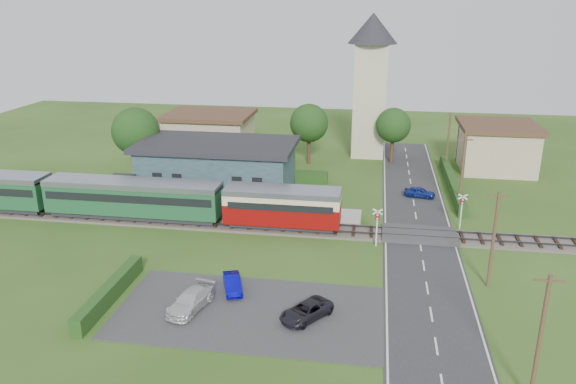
# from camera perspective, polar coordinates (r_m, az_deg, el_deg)

# --- Properties ---
(ground) EXTENTS (120.00, 120.00, 0.00)m
(ground) POSITION_cam_1_polar(r_m,az_deg,el_deg) (47.16, 1.09, -4.82)
(ground) COLOR #2D4C19
(railway_track) EXTENTS (76.00, 3.20, 0.49)m
(railway_track) POSITION_cam_1_polar(r_m,az_deg,el_deg) (48.93, 1.42, -3.77)
(railway_track) COLOR #4C443D
(railway_track) RESTS_ON ground
(road) EXTENTS (6.00, 70.00, 0.05)m
(road) POSITION_cam_1_polar(r_m,az_deg,el_deg) (46.96, 13.32, -5.43)
(road) COLOR #28282B
(road) RESTS_ON ground
(car_park) EXTENTS (17.00, 9.00, 0.08)m
(car_park) POSITION_cam_1_polar(r_m,az_deg,el_deg) (36.87, -3.92, -12.04)
(car_park) COLOR #333335
(car_park) RESTS_ON ground
(crossing_deck) EXTENTS (6.20, 3.40, 0.45)m
(crossing_deck) POSITION_cam_1_polar(r_m,az_deg,el_deg) (48.71, 13.19, -4.26)
(crossing_deck) COLOR #333335
(crossing_deck) RESTS_ON ground
(platform) EXTENTS (30.00, 3.00, 0.45)m
(platform) POSITION_cam_1_polar(r_m,az_deg,el_deg) (53.89, -8.72, -1.68)
(platform) COLOR gray
(platform) RESTS_ON ground
(equipment_hut) EXTENTS (2.30, 2.30, 2.55)m
(equipment_hut) POSITION_cam_1_polar(r_m,az_deg,el_deg) (56.28, -16.59, 0.27)
(equipment_hut) COLOR beige
(equipment_hut) RESTS_ON platform
(station_building) EXTENTS (16.00, 9.00, 5.30)m
(station_building) POSITION_cam_1_polar(r_m,az_deg,el_deg) (58.37, -7.15, 2.57)
(station_building) COLOR #2A3E41
(station_building) RESTS_ON ground
(train) EXTENTS (43.20, 2.90, 3.40)m
(train) POSITION_cam_1_polar(r_m,az_deg,el_deg) (53.66, -18.52, -0.35)
(train) COLOR #232328
(train) RESTS_ON ground
(church_tower) EXTENTS (6.00, 6.00, 17.60)m
(church_tower) POSITION_cam_1_polar(r_m,az_deg,el_deg) (71.31, 8.41, 11.67)
(church_tower) COLOR beige
(church_tower) RESTS_ON ground
(house_west) EXTENTS (10.80, 8.80, 5.50)m
(house_west) POSITION_cam_1_polar(r_m,az_deg,el_deg) (72.73, -7.95, 5.87)
(house_west) COLOR tan
(house_west) RESTS_ON ground
(house_east) EXTENTS (8.80, 8.80, 5.50)m
(house_east) POSITION_cam_1_polar(r_m,az_deg,el_deg) (70.14, 20.43, 4.38)
(house_east) COLOR tan
(house_east) RESTS_ON ground
(hedge_carpark) EXTENTS (0.80, 9.00, 1.20)m
(hedge_carpark) POSITION_cam_1_polar(r_m,az_deg,el_deg) (39.61, -17.66, -9.71)
(hedge_carpark) COLOR #193814
(hedge_carpark) RESTS_ON ground
(hedge_roadside) EXTENTS (0.80, 18.00, 1.20)m
(hedge_roadside) POSITION_cam_1_polar(r_m,az_deg,el_deg) (62.13, 16.29, 0.93)
(hedge_roadside) COLOR #193814
(hedge_roadside) RESTS_ON ground
(hedge_station) EXTENTS (22.00, 0.80, 1.30)m
(hedge_station) POSITION_cam_1_polar(r_m,az_deg,el_deg) (63.11, -5.96, 1.93)
(hedge_station) COLOR #193814
(hedge_station) RESTS_ON ground
(tree_a) EXTENTS (5.20, 5.20, 8.00)m
(tree_a) POSITION_cam_1_polar(r_m,az_deg,el_deg) (63.85, -15.21, 5.96)
(tree_a) COLOR #332316
(tree_a) RESTS_ON ground
(tree_b) EXTENTS (4.60, 4.60, 7.34)m
(tree_b) POSITION_cam_1_polar(r_m,az_deg,el_deg) (67.69, 2.15, 7.00)
(tree_b) COLOR #332316
(tree_b) RESTS_ON ground
(tree_c) EXTENTS (4.20, 4.20, 6.78)m
(tree_c) POSITION_cam_1_polar(r_m,az_deg,el_deg) (69.30, 10.64, 6.66)
(tree_c) COLOR #332316
(tree_c) RESTS_ON ground
(utility_pole_a) EXTENTS (1.40, 0.22, 7.00)m
(utility_pole_a) POSITION_cam_1_polar(r_m,az_deg,el_deg) (30.30, 24.24, -13.39)
(utility_pole_a) COLOR #473321
(utility_pole_a) RESTS_ON ground
(utility_pole_b) EXTENTS (1.40, 0.22, 7.00)m
(utility_pole_b) POSITION_cam_1_polar(r_m,az_deg,el_deg) (40.70, 20.15, -4.47)
(utility_pole_b) COLOR #473321
(utility_pole_b) RESTS_ON ground
(utility_pole_c) EXTENTS (1.40, 0.22, 7.00)m
(utility_pole_c) POSITION_cam_1_polar(r_m,az_deg,el_deg) (55.58, 17.27, 2.01)
(utility_pole_c) COLOR #473321
(utility_pole_c) RESTS_ON ground
(utility_pole_d) EXTENTS (1.40, 0.22, 7.00)m
(utility_pole_d) POSITION_cam_1_polar(r_m,az_deg,el_deg) (67.08, 15.95, 4.95)
(utility_pole_d) COLOR #473321
(utility_pole_d) RESTS_ON ground
(crossing_signal_near) EXTENTS (0.84, 0.28, 3.28)m
(crossing_signal_near) POSITION_cam_1_polar(r_m,az_deg,el_deg) (45.59, 9.04, -3.01)
(crossing_signal_near) COLOR silver
(crossing_signal_near) RESTS_ON ground
(crossing_signal_far) EXTENTS (0.84, 0.28, 3.28)m
(crossing_signal_far) POSITION_cam_1_polar(r_m,az_deg,el_deg) (50.67, 17.25, -1.38)
(crossing_signal_far) COLOR silver
(crossing_signal_far) RESTS_ON ground
(streetlamp_west) EXTENTS (0.30, 0.30, 5.15)m
(streetlamp_west) POSITION_cam_1_polar(r_m,az_deg,el_deg) (70.50, -14.60, 5.24)
(streetlamp_west) COLOR #3F3F47
(streetlamp_west) RESTS_ON ground
(streetlamp_east) EXTENTS (0.30, 0.30, 5.15)m
(streetlamp_east) POSITION_cam_1_polar(r_m,az_deg,el_deg) (72.28, 16.91, 5.36)
(streetlamp_east) COLOR #3F3F47
(streetlamp_east) RESTS_ON ground
(car_on_road) EXTENTS (3.24, 1.81, 1.04)m
(car_on_road) POSITION_cam_1_polar(r_m,az_deg,el_deg) (58.28, 13.23, -0.02)
(car_on_road) COLOR navy
(car_on_road) RESTS_ON road
(car_park_blue) EXTENTS (2.11, 3.33, 1.04)m
(car_park_blue) POSITION_cam_1_polar(r_m,az_deg,el_deg) (39.09, -5.66, -9.24)
(car_park_blue) COLOR #04029C
(car_park_blue) RESTS_ON car_park
(car_park_silver) EXTENTS (2.62, 4.44, 1.21)m
(car_park_silver) POSITION_cam_1_polar(r_m,az_deg,el_deg) (37.26, -9.86, -10.80)
(car_park_silver) COLOR silver
(car_park_silver) RESTS_ON car_park
(car_park_dark) EXTENTS (3.58, 3.98, 1.03)m
(car_park_dark) POSITION_cam_1_polar(r_m,az_deg,el_deg) (35.80, 1.86, -11.99)
(car_park_dark) COLOR black
(car_park_dark) RESTS_ON car_park
(pedestrian_near) EXTENTS (0.62, 0.46, 1.55)m
(pedestrian_near) POSITION_cam_1_polar(r_m,az_deg,el_deg) (51.47, -1.94, -1.27)
(pedestrian_near) COLOR gray
(pedestrian_near) RESTS_ON platform
(pedestrian_far) EXTENTS (0.90, 0.99, 1.67)m
(pedestrian_far) POSITION_cam_1_polar(r_m,az_deg,el_deg) (55.60, -13.90, -0.21)
(pedestrian_far) COLOR gray
(pedestrian_far) RESTS_ON platform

